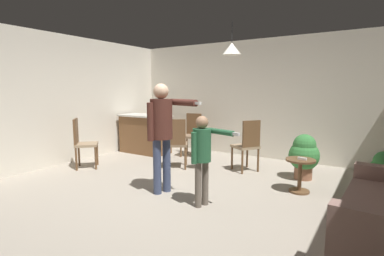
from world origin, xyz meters
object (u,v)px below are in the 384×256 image
(dining_chair_near_wall, at_px, (247,144))
(dining_chair_spare, at_px, (192,133))
(dining_chair_centre_back, at_px, (82,141))
(potted_plant_corner, at_px, (304,154))
(person_adult, at_px, (162,126))
(kitchen_counter, at_px, (145,134))
(side_table_by_couch, at_px, (300,171))
(potted_plant_by_wall, at_px, (384,170))
(spare_remote_on_table, at_px, (302,159))
(person_child, at_px, (202,151))
(dining_chair_by_counter, at_px, (176,141))

(dining_chair_near_wall, relative_size, dining_chair_spare, 1.00)
(dining_chair_centre_back, relative_size, potted_plant_corner, 1.25)
(person_adult, relative_size, dining_chair_near_wall, 1.66)
(dining_chair_spare, height_order, potted_plant_corner, dining_chair_spare)
(kitchen_counter, height_order, potted_plant_corner, kitchen_counter)
(dining_chair_centre_back, distance_m, dining_chair_spare, 2.47)
(dining_chair_near_wall, relative_size, potted_plant_corner, 1.25)
(side_table_by_couch, relative_size, potted_plant_corner, 0.65)
(potted_plant_by_wall, xyz_separation_m, spare_remote_on_table, (-1.05, -0.68, 0.18))
(kitchen_counter, distance_m, spare_remote_on_table, 4.05)
(dining_chair_near_wall, height_order, potted_plant_corner, dining_chair_near_wall)
(person_adult, relative_size, person_child, 1.35)
(dining_chair_by_counter, height_order, potted_plant_corner, dining_chair_by_counter)
(person_child, xyz_separation_m, potted_plant_corner, (0.87, 2.01, -0.32))
(potted_plant_corner, height_order, spare_remote_on_table, potted_plant_corner)
(kitchen_counter, xyz_separation_m, potted_plant_by_wall, (4.99, -0.22, -0.12))
(person_adult, bearing_deg, dining_chair_spare, -140.63)
(person_adult, relative_size, potted_plant_by_wall, 2.55)
(kitchen_counter, height_order, dining_chair_centre_back, dining_chair_centre_back)
(person_child, relative_size, dining_chair_spare, 1.23)
(dining_chair_near_wall, distance_m, spare_remote_on_table, 1.34)
(potted_plant_corner, bearing_deg, person_child, -113.43)
(dining_chair_by_counter, distance_m, potted_plant_by_wall, 3.52)
(side_table_by_couch, bearing_deg, dining_chair_near_wall, 150.34)
(person_adult, distance_m, dining_chair_centre_back, 2.30)
(dining_chair_near_wall, relative_size, spare_remote_on_table, 7.69)
(dining_chair_by_counter, distance_m, dining_chair_near_wall, 1.39)
(person_child, bearing_deg, side_table_by_couch, 158.13)
(dining_chair_near_wall, relative_size, dining_chair_centre_back, 1.00)
(side_table_by_couch, distance_m, person_child, 1.67)
(dining_chair_by_counter, relative_size, spare_remote_on_table, 7.69)
(dining_chair_centre_back, xyz_separation_m, dining_chair_spare, (1.22, 2.14, 0.00))
(dining_chair_centre_back, height_order, potted_plant_by_wall, dining_chair_centre_back)
(person_adult, bearing_deg, potted_plant_corner, 155.42)
(side_table_by_couch, height_order, dining_chair_centre_back, dining_chair_centre_back)
(person_child, xyz_separation_m, dining_chair_spare, (-1.79, 2.51, -0.22))
(person_child, bearing_deg, person_adult, -83.07)
(dining_chair_by_counter, height_order, dining_chair_centre_back, same)
(person_adult, bearing_deg, potted_plant_by_wall, 138.88)
(kitchen_counter, distance_m, dining_chair_centre_back, 1.77)
(person_adult, relative_size, dining_chair_by_counter, 1.66)
(side_table_by_couch, xyz_separation_m, spare_remote_on_table, (0.03, -0.04, 0.21))
(kitchen_counter, distance_m, dining_chair_near_wall, 2.81)
(spare_remote_on_table, bearing_deg, kitchen_counter, 167.17)
(dining_chair_by_counter, distance_m, dining_chair_centre_back, 1.88)
(dining_chair_centre_back, bearing_deg, dining_chair_spare, 104.33)
(side_table_by_couch, xyz_separation_m, potted_plant_corner, (-0.10, 0.73, 0.11))
(kitchen_counter, relative_size, dining_chair_by_counter, 1.26)
(kitchen_counter, height_order, side_table_by_couch, kitchen_counter)
(person_child, bearing_deg, dining_chair_by_counter, -118.34)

